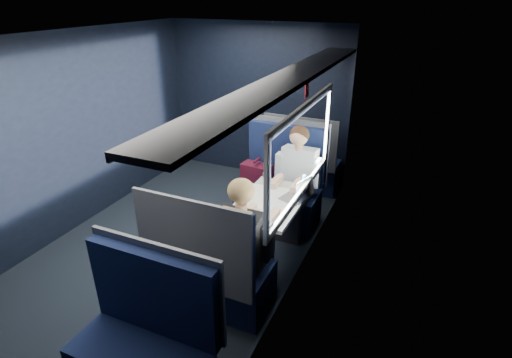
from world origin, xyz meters
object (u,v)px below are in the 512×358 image
at_px(cup, 309,184).
at_px(man, 296,176).
at_px(seat_bay_far, 211,271).
at_px(bottle_small, 303,186).
at_px(seat_row_front, 303,164).
at_px(table, 268,206).
at_px(seat_bay_near, 279,189).
at_px(laptop, 299,193).
at_px(seat_row_back, 146,348).
at_px(woman, 244,238).

bearing_deg(cup, man, 131.64).
bearing_deg(seat_bay_far, cup, 69.95).
bearing_deg(bottle_small, seat_row_front, 107.15).
distance_m(table, seat_bay_near, 0.93).
bearing_deg(seat_row_front, table, -84.20).
height_order(laptop, cup, laptop).
bearing_deg(seat_bay_near, seat_row_back, -89.60).
bearing_deg(woman, man, 90.00).
bearing_deg(table, woman, -84.55).
bearing_deg(seat_bay_far, seat_row_front, 90.00).
bearing_deg(seat_row_back, man, 84.28).
distance_m(seat_bay_near, man, 0.43).
bearing_deg(cup, bottle_small, -90.00).
height_order(woman, cup, woman).
xyz_separation_m(seat_bay_far, seat_row_front, (0.00, 2.67, -0.00)).
bearing_deg(cup, laptop, -92.90).
bearing_deg(man, laptop, -68.61).
bearing_deg(seat_bay_near, seat_bay_far, -89.39).
height_order(table, woman, woman).
height_order(seat_bay_near, bottle_small, seat_bay_near).
height_order(table, man, man).
xyz_separation_m(woman, bottle_small, (0.23, 0.95, 0.11)).
distance_m(table, laptop, 0.35).
bearing_deg(seat_bay_near, man, -32.89).
relative_size(seat_bay_near, laptop, 3.63).
xyz_separation_m(seat_bay_near, woman, (0.27, -1.58, 0.30)).
xyz_separation_m(seat_row_back, cup, (0.48, 2.24, 0.37)).
bearing_deg(table, seat_row_back, -95.80).
bearing_deg(laptop, cup, 87.10).
height_order(seat_bay_near, cup, seat_bay_near).
distance_m(seat_bay_near, seat_bay_far, 1.75).
bearing_deg(bottle_small, table, -141.05).
relative_size(seat_row_front, seat_row_back, 1.00).
bearing_deg(seat_row_back, seat_bay_near, 90.40).
xyz_separation_m(seat_bay_near, seat_row_front, (0.02, 0.92, -0.02)).
relative_size(man, laptop, 3.81).
distance_m(seat_bay_near, cup, 0.75).
distance_m(seat_bay_near, seat_row_front, 0.92).
relative_size(table, seat_row_back, 0.86).
distance_m(table, bottle_small, 0.42).
distance_m(seat_row_back, woman, 1.16).
xyz_separation_m(bottle_small, cup, (0.00, 0.20, -0.06)).
height_order(table, cup, cup).
relative_size(table, woman, 0.76).
bearing_deg(seat_row_front, seat_bay_far, -90.00).
height_order(seat_bay_near, seat_row_front, seat_bay_near).
distance_m(woman, laptop, 0.89).
height_order(seat_row_back, woman, woman).
height_order(man, cup, man).
bearing_deg(seat_bay_far, table, 78.22).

